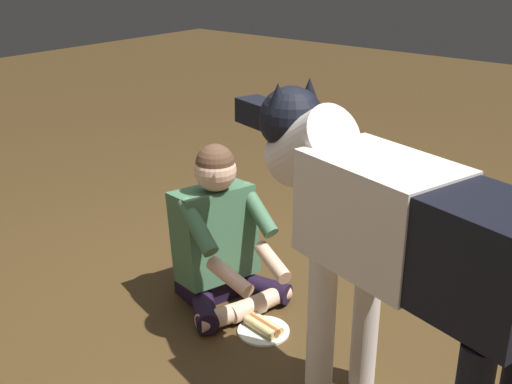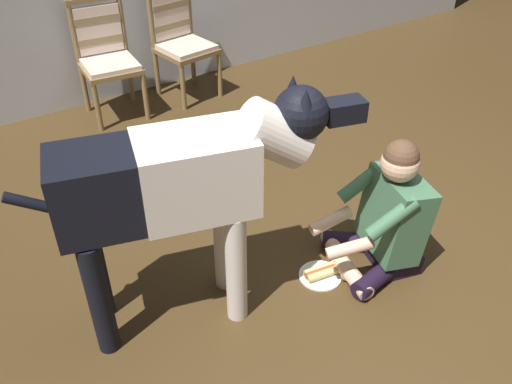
% 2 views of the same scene
% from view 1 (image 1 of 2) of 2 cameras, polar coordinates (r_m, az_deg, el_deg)
% --- Properties ---
extents(ground_plane, '(15.28, 15.28, 0.00)m').
position_cam_1_polar(ground_plane, '(3.44, -1.59, -9.19)').
color(ground_plane, '#422F17').
extents(person_sitting_on_floor, '(0.68, 0.59, 0.84)m').
position_cam_1_polar(person_sitting_on_floor, '(3.25, -3.27, -4.24)').
color(person_sitting_on_floor, black).
rests_on(person_sitting_on_floor, ground).
extents(large_dog, '(1.62, 0.61, 1.26)m').
position_cam_1_polar(large_dog, '(2.26, 11.97, -3.37)').
color(large_dog, silver).
rests_on(large_dog, ground).
extents(hot_dog_on_plate, '(0.25, 0.25, 0.06)m').
position_cam_1_polar(hot_dog_on_plate, '(3.14, 0.68, -12.03)').
color(hot_dog_on_plate, white).
rests_on(hot_dog_on_plate, ground).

